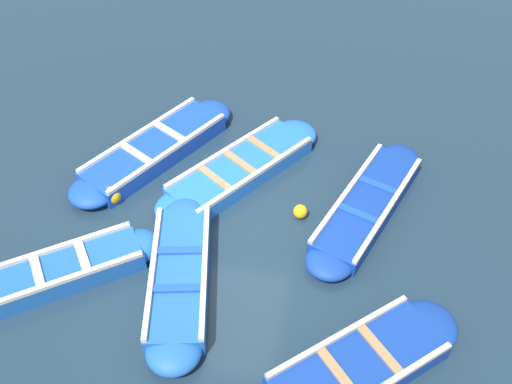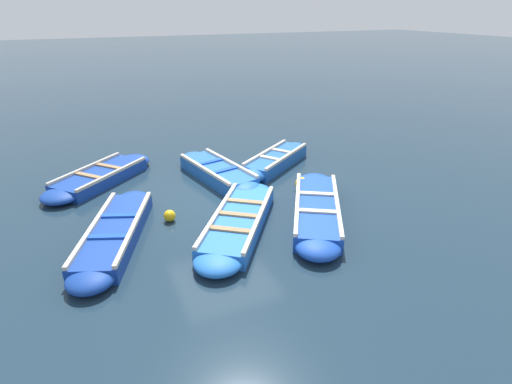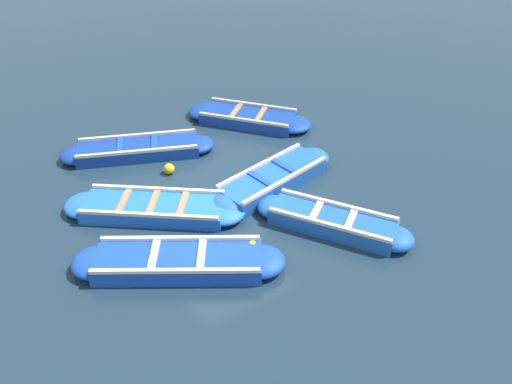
{
  "view_description": "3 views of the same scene",
  "coord_description": "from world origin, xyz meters",
  "px_view_note": "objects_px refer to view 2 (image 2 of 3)",
  "views": [
    {
      "loc": [
        -1.87,
        6.57,
        7.77
      ],
      "look_at": [
        -0.59,
        -0.74,
        0.42
      ],
      "focal_mm": 42.0,
      "sensor_mm": 36.0,
      "label": 1
    },
    {
      "loc": [
        -2.8,
        -8.31,
        4.19
      ],
      "look_at": [
        0.66,
        -0.64,
        0.28
      ],
      "focal_mm": 28.0,
      "sensor_mm": 36.0,
      "label": 2
    },
    {
      "loc": [
        7.92,
        -4.04,
        6.6
      ],
      "look_at": [
        0.55,
        0.5,
        0.22
      ],
      "focal_mm": 35.0,
      "sensor_mm": 36.0,
      "label": 3
    }
  ],
  "objects_px": {
    "boat_outer_right": "(276,160)",
    "boat_bow_out": "(101,177)",
    "buoy_yellow_far": "(302,184)",
    "boat_alongside": "(115,233)",
    "boat_tucked": "(239,221)",
    "buoy_orange_near": "(170,216)",
    "boat_outer_left": "(316,209)",
    "boat_centre": "(217,173)"
  },
  "relations": [
    {
      "from": "boat_outer_right",
      "to": "boat_alongside",
      "type": "xyz_separation_m",
      "value": [
        -4.72,
        -2.31,
        -0.02
      ]
    },
    {
      "from": "boat_outer_left",
      "to": "boat_tucked",
      "type": "bearing_deg",
      "value": 172.39
    },
    {
      "from": "boat_tucked",
      "to": "buoy_yellow_far",
      "type": "height_order",
      "value": "boat_tucked"
    },
    {
      "from": "boat_tucked",
      "to": "buoy_orange_near",
      "type": "bearing_deg",
      "value": 144.65
    },
    {
      "from": "boat_tucked",
      "to": "buoy_yellow_far",
      "type": "bearing_deg",
      "value": 27.07
    },
    {
      "from": "boat_tucked",
      "to": "buoy_yellow_far",
      "type": "distance_m",
      "value": 2.42
    },
    {
      "from": "boat_outer_left",
      "to": "boat_centre",
      "type": "height_order",
      "value": "boat_centre"
    },
    {
      "from": "boat_outer_right",
      "to": "boat_bow_out",
      "type": "relative_size",
      "value": 0.95
    },
    {
      "from": "boat_alongside",
      "to": "boat_outer_left",
      "type": "bearing_deg",
      "value": -10.91
    },
    {
      "from": "boat_outer_right",
      "to": "boat_outer_left",
      "type": "height_order",
      "value": "boat_outer_right"
    },
    {
      "from": "boat_outer_right",
      "to": "buoy_orange_near",
      "type": "height_order",
      "value": "boat_outer_right"
    },
    {
      "from": "boat_bow_out",
      "to": "boat_outer_left",
      "type": "relative_size",
      "value": 0.85
    },
    {
      "from": "boat_outer_right",
      "to": "buoy_yellow_far",
      "type": "bearing_deg",
      "value": -95.61
    },
    {
      "from": "boat_centre",
      "to": "buoy_orange_near",
      "type": "xyz_separation_m",
      "value": [
        -1.71,
        -1.78,
        -0.06
      ]
    },
    {
      "from": "boat_centre",
      "to": "boat_outer_right",
      "type": "bearing_deg",
      "value": 6.65
    },
    {
      "from": "boat_tucked",
      "to": "buoy_orange_near",
      "type": "distance_m",
      "value": 1.52
    },
    {
      "from": "buoy_orange_near",
      "to": "boat_tucked",
      "type": "bearing_deg",
      "value": -35.35
    },
    {
      "from": "boat_tucked",
      "to": "boat_alongside",
      "type": "bearing_deg",
      "value": 166.73
    },
    {
      "from": "buoy_orange_near",
      "to": "boat_outer_left",
      "type": "bearing_deg",
      "value": -20.47
    },
    {
      "from": "boat_tucked",
      "to": "boat_alongside",
      "type": "height_order",
      "value": "boat_alongside"
    },
    {
      "from": "boat_outer_left",
      "to": "buoy_yellow_far",
      "type": "height_order",
      "value": "boat_outer_left"
    },
    {
      "from": "boat_tucked",
      "to": "boat_bow_out",
      "type": "xyz_separation_m",
      "value": [
        -2.4,
        3.74,
        -0.0
      ]
    },
    {
      "from": "buoy_orange_near",
      "to": "boat_outer_right",
      "type": "bearing_deg",
      "value": 29.24
    },
    {
      "from": "buoy_yellow_far",
      "to": "boat_centre",
      "type": "bearing_deg",
      "value": 137.23
    },
    {
      "from": "boat_bow_out",
      "to": "buoy_yellow_far",
      "type": "height_order",
      "value": "boat_bow_out"
    },
    {
      "from": "buoy_yellow_far",
      "to": "boat_alongside",
      "type": "bearing_deg",
      "value": -173.27
    },
    {
      "from": "boat_outer_left",
      "to": "boat_alongside",
      "type": "bearing_deg",
      "value": 169.09
    },
    {
      "from": "boat_tucked",
      "to": "buoy_orange_near",
      "type": "relative_size",
      "value": 14.15
    },
    {
      "from": "boat_tucked",
      "to": "boat_bow_out",
      "type": "relative_size",
      "value": 1.12
    },
    {
      "from": "boat_tucked",
      "to": "boat_outer_right",
      "type": "relative_size",
      "value": 1.18
    },
    {
      "from": "boat_tucked",
      "to": "boat_bow_out",
      "type": "height_order",
      "value": "boat_tucked"
    },
    {
      "from": "boat_alongside",
      "to": "buoy_yellow_far",
      "type": "bearing_deg",
      "value": 6.73
    },
    {
      "from": "boat_tucked",
      "to": "boat_outer_right",
      "type": "bearing_deg",
      "value": 51.05
    },
    {
      "from": "boat_bow_out",
      "to": "buoy_orange_near",
      "type": "bearing_deg",
      "value": -67.92
    },
    {
      "from": "boat_alongside",
      "to": "boat_centre",
      "type": "relative_size",
      "value": 1.06
    },
    {
      "from": "boat_alongside",
      "to": "boat_centre",
      "type": "height_order",
      "value": "boat_centre"
    },
    {
      "from": "boat_bow_out",
      "to": "buoy_yellow_far",
      "type": "xyz_separation_m",
      "value": [
        4.55,
        -2.64,
        0.02
      ]
    },
    {
      "from": "boat_outer_right",
      "to": "boat_alongside",
      "type": "relative_size",
      "value": 0.81
    },
    {
      "from": "boat_bow_out",
      "to": "boat_outer_left",
      "type": "bearing_deg",
      "value": -43.79
    },
    {
      "from": "boat_alongside",
      "to": "buoy_orange_near",
      "type": "xyz_separation_m",
      "value": [
        1.15,
        0.32,
        -0.03
      ]
    },
    {
      "from": "buoy_orange_near",
      "to": "buoy_yellow_far",
      "type": "distance_m",
      "value": 3.4
    },
    {
      "from": "boat_bow_out",
      "to": "boat_tucked",
      "type": "bearing_deg",
      "value": -57.29
    }
  ]
}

